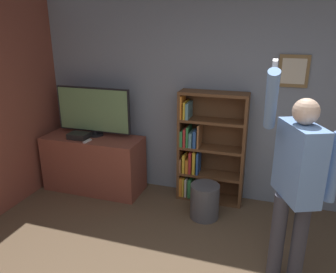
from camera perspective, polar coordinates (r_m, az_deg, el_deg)
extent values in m
cube|color=gray|center=(4.22, 11.13, 6.45)|extent=(7.15, 0.06, 2.70)
cube|color=olive|center=(4.09, 21.02, 10.59)|extent=(0.34, 0.02, 0.37)
cube|color=beige|center=(4.08, 21.03, 10.56)|extent=(0.26, 0.01, 0.29)
cube|color=brown|center=(4.73, -12.73, -4.58)|extent=(1.37, 0.55, 0.78)
cylinder|color=black|center=(4.66, -12.54, 0.38)|extent=(0.22, 0.22, 0.03)
cylinder|color=black|center=(4.65, -12.58, 0.84)|extent=(0.06, 0.06, 0.05)
cube|color=black|center=(4.56, -12.85, 4.57)|extent=(1.07, 0.04, 0.61)
cube|color=#6B9360|center=(4.54, -13.00, 4.50)|extent=(1.03, 0.01, 0.57)
cube|color=black|center=(4.58, -15.27, 0.13)|extent=(0.26, 0.20, 0.08)
cube|color=white|center=(4.43, -13.88, -0.77)|extent=(0.06, 0.14, 0.02)
cube|color=brown|center=(4.33, 2.26, -1.46)|extent=(0.04, 0.28, 1.46)
cube|color=brown|center=(4.20, 13.07, -2.61)|extent=(0.04, 0.28, 1.46)
cube|color=brown|center=(4.37, 7.91, -1.44)|extent=(0.85, 0.01, 1.46)
cube|color=brown|center=(4.54, 7.20, -10.46)|extent=(0.78, 0.28, 0.04)
cube|color=brown|center=(4.39, 7.38, -6.50)|extent=(0.78, 0.28, 0.04)
cube|color=brown|center=(4.24, 7.58, -2.04)|extent=(0.78, 0.28, 0.04)
cube|color=brown|center=(4.13, 7.80, 2.70)|extent=(0.78, 0.28, 0.04)
cube|color=brown|center=(4.05, 8.02, 7.43)|extent=(0.78, 0.28, 0.04)
cube|color=orange|center=(4.54, 2.59, -8.35)|extent=(0.04, 0.25, 0.28)
cube|color=gold|center=(4.51, 2.93, -8.51)|extent=(0.02, 0.21, 0.29)
cube|color=beige|center=(4.51, 3.35, -8.66)|extent=(0.03, 0.21, 0.27)
cube|color=#338447|center=(4.51, 4.05, -8.63)|extent=(0.04, 0.25, 0.27)
cube|color=#99663D|center=(4.40, 2.52, -4.69)|extent=(0.02, 0.24, 0.18)
cube|color=gold|center=(4.36, 3.03, -4.44)|extent=(0.03, 0.21, 0.25)
cube|color=orange|center=(4.36, 3.57, -4.92)|extent=(0.04, 0.21, 0.18)
cube|color=red|center=(4.34, 4.11, -4.33)|extent=(0.03, 0.22, 0.29)
cube|color=gold|center=(4.32, 4.76, -4.35)|extent=(0.04, 0.21, 0.30)
cube|color=#2D569E|center=(4.31, 5.34, -4.48)|extent=(0.02, 0.20, 0.30)
cube|color=#338447|center=(4.25, 2.62, -0.13)|extent=(0.03, 0.22, 0.20)
cube|color=red|center=(4.24, 3.18, 0.02)|extent=(0.03, 0.22, 0.24)
cube|color=#338447|center=(4.22, 3.66, 0.16)|extent=(0.03, 0.21, 0.27)
cube|color=#5B8E99|center=(4.24, 4.24, -0.29)|extent=(0.04, 0.25, 0.19)
cube|color=#2D569E|center=(4.20, 4.87, -0.28)|extent=(0.04, 0.20, 0.22)
cube|color=#99663D|center=(4.20, 5.55, 0.26)|extent=(0.02, 0.24, 0.30)
cube|color=orange|center=(4.13, 2.58, 5.21)|extent=(0.02, 0.20, 0.29)
cube|color=gold|center=(4.14, 3.17, 4.71)|extent=(0.03, 0.22, 0.22)
cube|color=#5B8E99|center=(4.14, 3.68, 4.62)|extent=(0.04, 0.25, 0.20)
cylinder|color=#383842|center=(3.22, 18.52, -16.32)|extent=(0.13, 0.13, 0.85)
cylinder|color=#383842|center=(3.24, 21.83, -16.57)|extent=(0.13, 0.13, 0.85)
cube|color=#6B93D1|center=(2.88, 21.84, -4.14)|extent=(0.39, 0.52, 0.64)
sphere|color=beige|center=(2.75, 22.90, 4.03)|extent=(0.21, 0.21, 0.21)
cylinder|color=#6B93D1|center=(2.92, 26.95, -4.86)|extent=(0.09, 0.09, 0.59)
cylinder|color=#6B93D1|center=(2.60, 17.55, 5.95)|extent=(0.09, 0.41, 0.53)
cube|color=white|center=(2.50, 18.08, 11.19)|extent=(0.04, 0.09, 0.14)
cylinder|color=#4C4C51|center=(4.05, 6.40, -11.11)|extent=(0.35, 0.35, 0.43)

